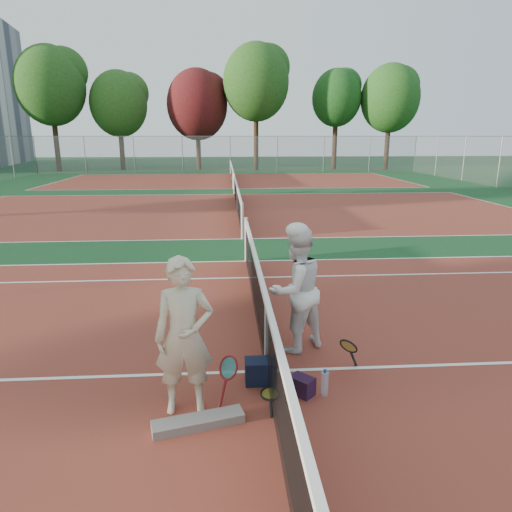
# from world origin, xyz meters

# --- Properties ---
(ground) EXTENTS (130.00, 130.00, 0.00)m
(ground) POSITION_xyz_m (0.00, 0.00, 0.00)
(ground) COLOR #0F3819
(ground) RESTS_ON ground
(court_main) EXTENTS (23.77, 10.97, 0.01)m
(court_main) POSITION_xyz_m (0.00, 0.00, 0.00)
(court_main) COLOR maroon
(court_main) RESTS_ON ground
(court_far_a) EXTENTS (23.77, 10.97, 0.01)m
(court_far_a) POSITION_xyz_m (0.00, 13.50, 0.00)
(court_far_a) COLOR maroon
(court_far_a) RESTS_ON ground
(court_far_b) EXTENTS (23.77, 10.97, 0.01)m
(court_far_b) POSITION_xyz_m (0.00, 27.00, 0.00)
(court_far_b) COLOR maroon
(court_far_b) RESTS_ON ground
(net_main) EXTENTS (0.10, 10.98, 1.02)m
(net_main) POSITION_xyz_m (0.00, 0.00, 0.51)
(net_main) COLOR black
(net_main) RESTS_ON ground
(net_far_a) EXTENTS (0.10, 10.98, 1.02)m
(net_far_a) POSITION_xyz_m (0.00, 13.50, 0.51)
(net_far_a) COLOR black
(net_far_a) RESTS_ON ground
(net_far_b) EXTENTS (0.10, 10.98, 1.02)m
(net_far_b) POSITION_xyz_m (0.00, 27.00, 0.51)
(net_far_b) COLOR black
(net_far_b) RESTS_ON ground
(fence_back) EXTENTS (32.00, 0.06, 3.00)m
(fence_back) POSITION_xyz_m (0.00, 34.00, 1.50)
(fence_back) COLOR slate
(fence_back) RESTS_ON ground
(player_a) EXTENTS (0.68, 0.47, 1.78)m
(player_a) POSITION_xyz_m (-0.98, -0.78, 0.89)
(player_a) COLOR beige
(player_a) RESTS_ON ground
(player_b) EXTENTS (1.10, 1.03, 1.80)m
(player_b) POSITION_xyz_m (0.47, 0.65, 0.90)
(player_b) COLOR white
(player_b) RESTS_ON ground
(racket_red) EXTENTS (0.38, 0.38, 0.56)m
(racket_red) POSITION_xyz_m (-0.50, -0.66, 0.28)
(racket_red) COLOR maroon
(racket_red) RESTS_ON ground
(racket_black_held) EXTENTS (0.45, 0.46, 0.50)m
(racket_black_held) POSITION_xyz_m (1.05, -0.13, 0.25)
(racket_black_held) COLOR black
(racket_black_held) RESTS_ON ground
(racket_spare) EXTENTS (0.30, 0.61, 0.03)m
(racket_spare) POSITION_xyz_m (-0.01, -0.57, 0.01)
(racket_spare) COLOR black
(racket_spare) RESTS_ON ground
(sports_bag_navy) EXTENTS (0.39, 0.27, 0.31)m
(sports_bag_navy) POSITION_xyz_m (-0.10, -0.27, 0.15)
(sports_bag_navy) COLOR black
(sports_bag_navy) RESTS_ON ground
(sports_bag_purple) EXTENTS (0.33, 0.33, 0.23)m
(sports_bag_purple) POSITION_xyz_m (0.37, -0.58, 0.11)
(sports_bag_purple) COLOR black
(sports_bag_purple) RESTS_ON ground
(net_cover_canvas) EXTENTS (1.01, 0.47, 0.10)m
(net_cover_canvas) POSITION_xyz_m (-0.83, -1.12, 0.05)
(net_cover_canvas) COLOR slate
(net_cover_canvas) RESTS_ON ground
(water_bottle) EXTENTS (0.09, 0.09, 0.30)m
(water_bottle) POSITION_xyz_m (0.64, -0.61, 0.15)
(water_bottle) COLOR #C9E4FF
(water_bottle) RESTS_ON ground
(tree_back_0) EXTENTS (5.79, 5.79, 10.48)m
(tree_back_0) POSITION_xyz_m (-15.18, 36.86, 7.13)
(tree_back_0) COLOR #382314
(tree_back_0) RESTS_ON ground
(tree_back_1) EXTENTS (5.01, 5.01, 8.67)m
(tree_back_1) POSITION_xyz_m (-9.81, 37.98, 5.77)
(tree_back_1) COLOR #382314
(tree_back_1) RESTS_ON ground
(tree_back_maroon) EXTENTS (5.51, 5.51, 8.95)m
(tree_back_maroon) POSITION_xyz_m (-2.89, 38.48, 5.77)
(tree_back_maroon) COLOR #382314
(tree_back_maroon) RESTS_ON ground
(tree_back_3) EXTENTS (5.82, 5.82, 10.93)m
(tree_back_3) POSITION_xyz_m (2.40, 37.11, 7.56)
(tree_back_3) COLOR #382314
(tree_back_3) RESTS_ON ground
(tree_back_4) EXTENTS (4.45, 4.45, 8.92)m
(tree_back_4) POSITION_xyz_m (9.75, 37.58, 6.32)
(tree_back_4) COLOR #382314
(tree_back_4) RESTS_ON ground
(tree_back_5) EXTENTS (5.25, 5.25, 9.31)m
(tree_back_5) POSITION_xyz_m (14.51, 36.94, 6.27)
(tree_back_5) COLOR #382314
(tree_back_5) RESTS_ON ground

